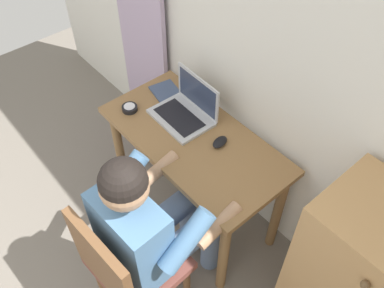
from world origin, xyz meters
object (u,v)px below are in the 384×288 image
desk (194,152)px  desk_clock (130,108)px  chair (127,266)px  laptop (187,109)px  person_seated (154,224)px  notebook_pad (167,93)px  computer_mouse (220,142)px

desk → desk_clock: desk_clock is taller
chair → laptop: bearing=120.3°
laptop → desk_clock: laptop is taller
person_seated → desk_clock: 0.75m
desk_clock → desk: bearing=19.1°
person_seated → desk_clock: person_seated is taller
desk → notebook_pad: notebook_pad is taller
chair → desk_clock: size_ratio=9.77×
computer_mouse → notebook_pad: size_ratio=0.48×
laptop → notebook_pad: laptop is taller
chair → person_seated: size_ratio=0.73×
desk → computer_mouse: size_ratio=10.89×
desk → chair: (0.28, -0.66, -0.10)m
notebook_pad → desk: bearing=-5.7°
desk → person_seated: (0.27, -0.48, 0.08)m
chair → computer_mouse: chair is taller
laptop → computer_mouse: laptop is taller
desk → chair: chair is taller
person_seated → laptop: size_ratio=3.45×
computer_mouse → notebook_pad: computer_mouse is taller
computer_mouse → desk_clock: computer_mouse is taller
notebook_pad → computer_mouse: bearing=6.3°
chair → desk_clock: bearing=142.6°
chair → desk_clock: (-0.68, 0.52, 0.24)m
computer_mouse → chair: bearing=-90.2°
computer_mouse → notebook_pad: 0.51m
desk → notebook_pad: (-0.38, 0.11, 0.13)m
person_seated → desk_clock: size_ratio=13.31×
person_seated → laptop: 0.71m
chair → computer_mouse: bearing=101.4°
desk → person_seated: 0.55m
chair → notebook_pad: size_ratio=4.19×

